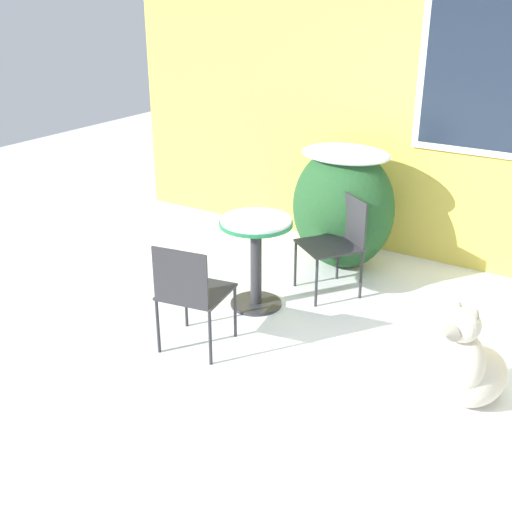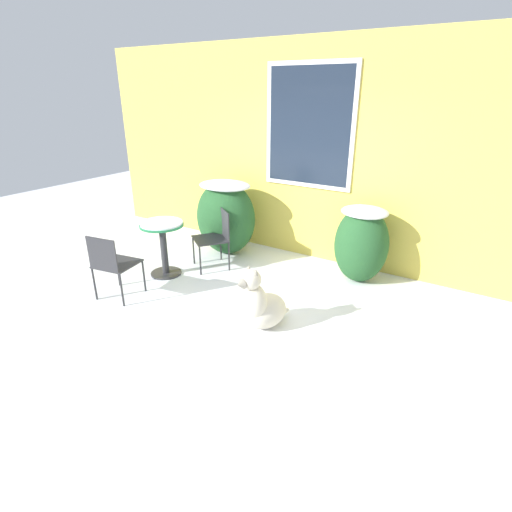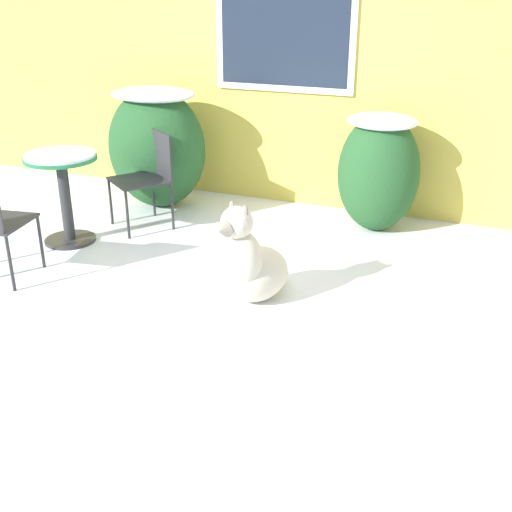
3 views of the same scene
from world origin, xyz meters
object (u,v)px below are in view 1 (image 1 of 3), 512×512
at_px(patio_chair_far_side, 191,291).
at_px(patio_chair_near_table, 337,240).
at_px(dog, 468,368).
at_px(patio_table, 256,244).

bearing_deg(patio_chair_far_side, patio_chair_near_table, -116.96).
relative_size(patio_chair_near_table, patio_chair_far_side, 1.00).
xyz_separation_m(patio_chair_near_table, patio_chair_far_side, (-0.45, -1.45, 0.00)).
bearing_deg(dog, patio_chair_near_table, 163.21).
relative_size(patio_chair_near_table, dog, 1.12).
bearing_deg(dog, patio_table, -173.98).
bearing_deg(patio_table, dog, -13.48).
height_order(patio_table, dog, patio_table).
distance_m(patio_chair_near_table, patio_chair_far_side, 1.52).
relative_size(patio_table, patio_chair_near_table, 0.91).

